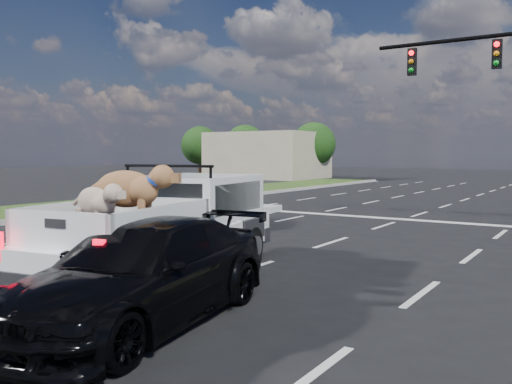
% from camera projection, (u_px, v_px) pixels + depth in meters
% --- Properties ---
extents(ground, '(160.00, 160.00, 0.00)m').
position_uv_depth(ground, '(180.00, 260.00, 11.84)').
color(ground, black).
rests_on(ground, ground).
extents(road_markings, '(17.75, 60.00, 0.01)m').
position_uv_depth(road_markings, '(316.00, 227.00, 17.33)').
color(road_markings, silver).
rests_on(road_markings, ground).
extents(grass_median_left, '(5.00, 60.00, 0.10)m').
position_uv_depth(grass_median_left, '(68.00, 207.00, 23.09)').
color(grass_median_left, '#244314').
rests_on(grass_median_left, ground).
extents(curb_left, '(0.15, 60.00, 0.14)m').
position_uv_depth(curb_left, '(107.00, 210.00, 21.76)').
color(curb_left, '#9F9891').
rests_on(curb_left, ground).
extents(building_left, '(10.00, 8.00, 4.40)m').
position_uv_depth(building_left, '(268.00, 155.00, 52.67)').
color(building_left, '#C6B697').
rests_on(building_left, ground).
extents(tree_far_a, '(4.20, 4.20, 5.40)m').
position_uv_depth(tree_far_a, '(200.00, 145.00, 59.69)').
color(tree_far_a, '#332114').
rests_on(tree_far_a, ground).
extents(tree_far_b, '(4.20, 4.20, 5.40)m').
position_uv_depth(tree_far_b, '(245.00, 145.00, 56.44)').
color(tree_far_b, '#332114').
rests_on(tree_far_b, ground).
extents(tree_far_c, '(4.20, 4.20, 5.40)m').
position_uv_depth(tree_far_c, '(314.00, 144.00, 52.10)').
color(tree_far_c, '#332114').
rests_on(tree_far_c, ground).
extents(pickup_truck, '(2.94, 5.94, 2.13)m').
position_uv_depth(pickup_truck, '(166.00, 225.00, 10.05)').
color(pickup_truck, black).
rests_on(pickup_truck, ground).
extents(silver_sedan, '(3.22, 5.34, 1.70)m').
position_uv_depth(silver_sedan, '(191.00, 200.00, 17.36)').
color(silver_sedan, '#ADB0B4').
rests_on(silver_sedan, ground).
extents(black_coupe, '(2.64, 5.04, 1.40)m').
position_uv_depth(black_coupe, '(143.00, 273.00, 7.42)').
color(black_coupe, black).
rests_on(black_coupe, ground).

